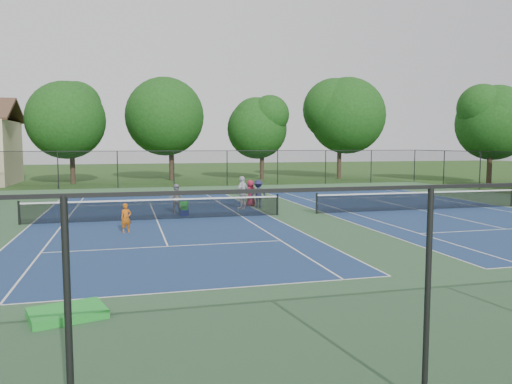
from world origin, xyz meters
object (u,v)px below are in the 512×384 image
object	(u,v)px
tree_back_c	(262,125)
child_player	(126,218)
tree_back_a	(71,116)
tree_back_d	(340,112)
tree_side_e	(492,118)
bystander_c	(250,193)
ball_crate	(185,213)
tree_back_b	(171,113)
bystander_a	(242,193)
ball_hopper	(184,206)
bystander_b	(258,194)
instructor	(176,199)

from	to	relation	value
tree_back_c	child_player	world-z (taller)	tree_back_c
tree_back_a	tree_back_d	distance (m)	26.01
tree_back_c	tree_back_d	bearing A→B (deg)	-7.13
tree_back_d	tree_side_e	world-z (taller)	tree_back_d
bystander_c	ball_crate	xyz separation A→B (m)	(-4.13, -3.02, -0.60)
tree_back_b	ball_crate	size ratio (longest dim) A/B	25.88
bystander_a	tree_side_e	bearing A→B (deg)	162.41
tree_back_a	tree_back_b	bearing A→B (deg)	12.53
ball_hopper	tree_back_a	bearing A→B (deg)	107.81
bystander_b	bystander_c	distance (m)	0.76
tree_back_d	bystander_a	xyz separation A→B (m)	(-15.20, -21.22, -5.92)
bystander_a	bystander_c	distance (m)	1.39
tree_back_a	tree_back_d	world-z (taller)	tree_back_d
tree_side_e	ball_hopper	world-z (taller)	tree_side_e
ball_crate	ball_hopper	bearing A→B (deg)	0.00
tree_back_b	instructor	world-z (taller)	tree_back_b
bystander_c	tree_side_e	bearing A→B (deg)	-165.53
tree_back_a	tree_side_e	size ratio (longest dim) A/B	1.03
child_player	ball_crate	world-z (taller)	child_player
ball_crate	tree_back_b	bearing A→B (deg)	86.39
instructor	ball_crate	world-z (taller)	instructor
tree_side_e	ball_crate	world-z (taller)	tree_side_e
tree_back_b	bystander_c	distance (m)	22.96
tree_back_c	instructor	world-z (taller)	tree_back_c
bystander_a	bystander_b	distance (m)	1.12
tree_back_d	ball_crate	world-z (taller)	tree_back_d
tree_back_a	instructor	world-z (taller)	tree_back_a
tree_back_a	ball_crate	bearing A→B (deg)	-72.19
tree_back_b	tree_back_c	bearing A→B (deg)	-6.34
bystander_a	bystander_b	size ratio (longest dim) A/B	1.16
ball_crate	ball_hopper	distance (m)	0.37
tree_side_e	child_player	size ratio (longest dim) A/B	7.48
tree_back_c	bystander_a	size ratio (longest dim) A/B	4.63
tree_back_a	tree_side_e	world-z (taller)	tree_back_a
instructor	ball_hopper	bearing A→B (deg)	125.88
tree_back_d	bystander_c	distance (m)	25.46
tree_back_c	ball_hopper	bearing A→B (deg)	-113.73
bystander_b	bystander_a	bearing A→B (deg)	19.10
bystander_c	tree_back_d	bearing A→B (deg)	-133.67
ball_crate	ball_hopper	world-z (taller)	ball_hopper
tree_back_a	tree_back_c	size ratio (longest dim) A/B	1.09
tree_back_c	bystander_b	xyz separation A→B (m)	(-6.19, -21.77, -4.70)
tree_back_d	instructor	xyz separation A→B (m)	(-18.89, -22.00, -6.06)
instructor	bystander_b	world-z (taller)	bystander_b
tree_back_d	bystander_c	xyz separation A→B (m)	(-14.46, -20.06, -6.07)
bystander_a	bystander_b	bearing A→B (deg)	162.62
ball_crate	ball_hopper	size ratio (longest dim) A/B	0.91
tree_back_d	bystander_b	xyz separation A→B (m)	(-14.19, -20.77, -6.05)
bystander_a	bystander_c	xyz separation A→B (m)	(0.74, 1.16, -0.15)
child_player	ball_hopper	xyz separation A→B (m)	(2.80, 4.09, -0.07)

